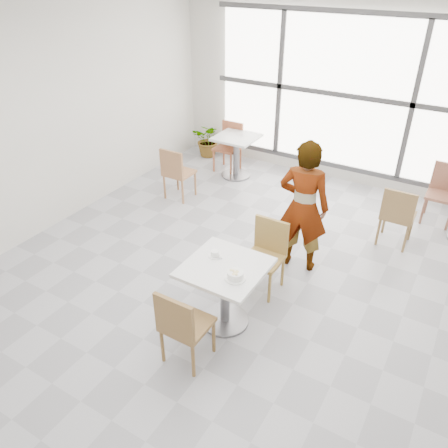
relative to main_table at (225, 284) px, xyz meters
The scene contains 17 objects.
floor 0.86m from the main_table, 108.64° to the left, with size 7.00×7.00×0.00m, color #9E9EA5.
ceiling 2.57m from the main_table, 108.64° to the left, with size 7.00×7.00×0.00m, color white.
wall_back 4.26m from the main_table, 93.00° to the left, with size 6.00×6.00×0.00m, color silver.
wall_left 3.42m from the main_table, 168.70° to the left, with size 7.00×7.00×0.00m, color silver.
window 4.20m from the main_table, 93.04° to the left, with size 4.60×0.07×2.52m.
main_table is the anchor object (origin of this frame).
chair_near 0.69m from the main_table, 94.73° to the right, with size 0.42×0.42×0.87m.
chair_far 0.80m from the main_table, 83.22° to the left, with size 0.42×0.42×0.87m.
oatmeal_bowl 0.35m from the main_table, 32.69° to the right, with size 0.21×0.21×0.09m.
coffee_cup 0.32m from the main_table, 152.94° to the left, with size 0.16×0.13×0.07m.
person 1.45m from the main_table, 78.91° to the left, with size 0.62×0.40×1.69m, color black.
bg_table_left 3.73m from the main_table, 117.74° to the left, with size 0.70×0.70×0.75m.
bg_chair_left_near 2.95m from the main_table, 136.09° to the left, with size 0.42×0.42×0.87m.
bg_chair_left_far 4.05m from the main_table, 119.60° to the left, with size 0.42×0.42×0.87m.
bg_chair_right_near 2.74m from the main_table, 63.88° to the left, with size 0.42×0.42×0.87m.
bg_chair_right_far 3.89m from the main_table, 65.26° to the left, with size 0.42×0.42×0.87m.
plant_left 4.67m from the main_table, 124.61° to the left, with size 0.61×0.53×0.67m, color #407B38.
Camera 1 is at (2.04, -3.71, 3.43)m, focal length 35.31 mm.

